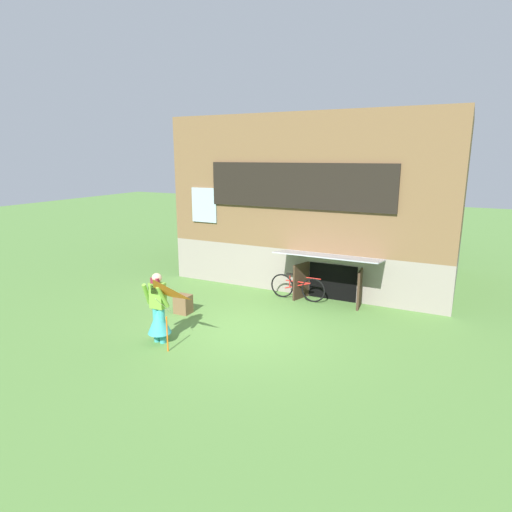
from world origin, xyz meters
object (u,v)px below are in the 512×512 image
object	(u,v)px
person	(159,314)
wooden_crate	(183,304)
kite	(154,297)
bicycle_red	(297,287)

from	to	relation	value
person	wooden_crate	xyz separation A→B (m)	(-0.61, 1.73, -0.43)
kite	wooden_crate	world-z (taller)	kite
person	kite	xyz separation A→B (m)	(0.32, -0.50, 0.60)
kite	bicycle_red	xyz separation A→B (m)	(1.39, 4.60, -0.90)
person	wooden_crate	world-z (taller)	person
wooden_crate	bicycle_red	bearing A→B (deg)	45.66
person	bicycle_red	bearing A→B (deg)	83.85
kite	wooden_crate	bearing A→B (deg)	112.57
bicycle_red	wooden_crate	size ratio (longest dim) A/B	3.35
bicycle_red	person	bearing A→B (deg)	-112.03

